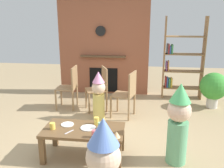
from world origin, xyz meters
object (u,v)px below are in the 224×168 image
(paper_cup_far_left, at_px, (94,134))
(child_in_pink, at_px, (178,122))
(birthday_cake_slice, at_px, (116,134))
(paper_plate_front, at_px, (88,128))
(paper_cup_near_right, at_px, (97,121))
(bookshelf, at_px, (180,62))
(paper_cup_near_left, at_px, (52,126))
(paper_plate_rear, at_px, (67,124))
(dining_chair_right, at_px, (128,92))
(child_by_the_chairs, at_px, (99,94))
(dining_chair_left, at_px, (70,85))
(paper_cup_center, at_px, (100,126))
(potted_plant_tall, at_px, (214,87))
(dining_chair_middle, at_px, (100,86))
(coffee_table, at_px, (84,133))

(paper_cup_far_left, relative_size, child_in_pink, 0.09)
(birthday_cake_slice, bearing_deg, paper_plate_front, 152.72)
(paper_cup_near_right, height_order, child_in_pink, child_in_pink)
(bookshelf, height_order, paper_cup_near_left, bookshelf)
(paper_plate_rear, bearing_deg, paper_cup_near_right, 9.88)
(bookshelf, distance_m, paper_cup_near_right, 3.05)
(paper_plate_rear, distance_m, dining_chair_right, 1.59)
(child_by_the_chairs, distance_m, dining_chair_left, 0.85)
(child_by_the_chairs, bearing_deg, paper_cup_center, 9.95)
(paper_cup_center, distance_m, potted_plant_tall, 3.00)
(bookshelf, relative_size, paper_cup_center, 19.66)
(birthday_cake_slice, distance_m, dining_chair_middle, 2.07)
(potted_plant_tall, bearing_deg, paper_cup_near_left, -139.95)
(dining_chair_middle, relative_size, dining_chair_right, 1.00)
(paper_plate_front, distance_m, child_in_pink, 1.21)
(paper_cup_near_left, bearing_deg, dining_chair_right, 58.98)
(child_in_pink, height_order, potted_plant_tall, child_in_pink)
(potted_plant_tall, bearing_deg, dining_chair_right, -157.71)
(coffee_table, relative_size, child_by_the_chairs, 1.19)
(paper_cup_center, bearing_deg, birthday_cake_slice, -40.47)
(birthday_cake_slice, relative_size, child_in_pink, 0.09)
(child_by_the_chairs, bearing_deg, paper_plate_front, 2.62)
(paper_plate_front, bearing_deg, potted_plant_tall, 44.52)
(birthday_cake_slice, bearing_deg, paper_cup_center, 139.53)
(child_by_the_chairs, height_order, dining_chair_middle, child_by_the_chairs)
(paper_cup_center, xyz_separation_m, dining_chair_right, (0.28, 1.46, 0.04))
(coffee_table, relative_size, dining_chair_left, 1.23)
(coffee_table, bearing_deg, dining_chair_middle, 92.29)
(paper_cup_far_left, bearing_deg, coffee_table, 130.89)
(paper_cup_near_left, bearing_deg, child_by_the_chairs, 73.95)
(birthday_cake_slice, relative_size, dining_chair_left, 0.11)
(dining_chair_middle, bearing_deg, birthday_cake_slice, 82.45)
(potted_plant_tall, bearing_deg, birthday_cake_slice, -127.01)
(birthday_cake_slice, bearing_deg, child_in_pink, 15.06)
(paper_plate_front, bearing_deg, paper_cup_far_left, -61.38)
(child_by_the_chairs, bearing_deg, birthday_cake_slice, 17.24)
(paper_cup_far_left, bearing_deg, child_in_pink, 12.88)
(paper_cup_near_left, height_order, dining_chair_right, dining_chair_right)
(bookshelf, relative_size, potted_plant_tall, 2.49)
(paper_plate_rear, bearing_deg, paper_cup_far_left, -35.10)
(child_in_pink, height_order, dining_chair_middle, child_in_pink)
(paper_plate_front, distance_m, paper_plate_rear, 0.32)
(bookshelf, xyz_separation_m, dining_chair_middle, (-1.71, -1.00, -0.35))
(paper_cup_near_left, bearing_deg, dining_chair_middle, 79.47)
(paper_cup_center, bearing_deg, child_by_the_chairs, 100.90)
(child_in_pink, bearing_deg, dining_chair_middle, -54.12)
(paper_cup_far_left, relative_size, dining_chair_right, 0.11)
(dining_chair_middle, bearing_deg, paper_cup_near_right, 74.91)
(bookshelf, bearing_deg, potted_plant_tall, -42.49)
(paper_cup_near_right, height_order, paper_plate_front, paper_cup_near_right)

